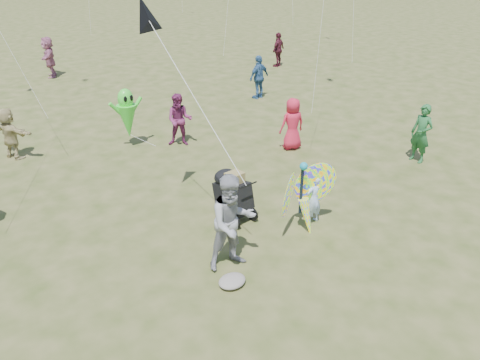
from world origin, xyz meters
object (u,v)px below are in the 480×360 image
at_px(child_girl, 314,199).
at_px(crowd_f, 421,134).
at_px(crowd_a, 292,124).
at_px(crowd_h, 278,50).
at_px(crowd_d, 10,133).
at_px(butterfly_kite, 304,198).
at_px(jogging_stroller, 232,192).
at_px(alien_kite, 127,115).
at_px(crowd_e, 180,120).
at_px(crowd_j, 49,57).
at_px(crowd_c, 259,77).
at_px(adult_man, 232,222).

xyz_separation_m(child_girl, crowd_f, (4.53, 0.32, 0.23)).
height_order(crowd_a, crowd_h, crowd_h).
bearing_deg(child_girl, crowd_f, -174.52).
relative_size(crowd_d, butterfly_kite, 0.82).
height_order(jogging_stroller, alien_kite, alien_kite).
relative_size(crowd_d, alien_kite, 0.82).
height_order(child_girl, crowd_e, crowd_e).
bearing_deg(crowd_h, child_girl, 32.33).
distance_m(child_girl, crowd_e, 5.39).
bearing_deg(crowd_h, jogging_stroller, 25.38).
relative_size(crowd_h, crowd_j, 0.92).
height_order(crowd_d, crowd_f, crowd_f).
xyz_separation_m(child_girl, jogging_stroller, (-1.17, 1.25, 0.05)).
xyz_separation_m(crowd_d, crowd_h, (13.08, 3.18, 0.08)).
distance_m(crowd_c, crowd_f, 7.11).
bearing_deg(crowd_d, crowd_f, -152.40).
height_order(crowd_c, crowd_h, crowd_c).
distance_m(crowd_e, butterfly_kite, 5.50).
height_order(crowd_j, alien_kite, alien_kite).
bearing_deg(adult_man, crowd_j, 94.55).
bearing_deg(alien_kite, jogging_stroller, -91.93).
bearing_deg(crowd_d, crowd_h, -97.92).
relative_size(child_girl, jogging_stroller, 1.03).
xyz_separation_m(adult_man, butterfly_kite, (1.82, -0.01, -0.14)).
relative_size(crowd_c, butterfly_kite, 0.93).
distance_m(child_girl, alien_kite, 6.24).
bearing_deg(crowd_c, butterfly_kite, 47.98).
relative_size(crowd_j, butterfly_kite, 0.99).
height_order(crowd_d, jogging_stroller, crowd_d).
height_order(butterfly_kite, alien_kite, alien_kite).
xyz_separation_m(child_girl, crowd_c, (5.09, 7.40, 0.25)).
xyz_separation_m(adult_man, alien_kite, (1.22, 6.22, 0.06)).
bearing_deg(crowd_f, jogging_stroller, -96.46).
xyz_separation_m(child_girl, crowd_h, (9.27, 10.70, 0.23)).
xyz_separation_m(crowd_c, crowd_e, (-4.86, -2.02, -0.04)).
xyz_separation_m(butterfly_kite, alien_kite, (-0.60, 6.23, 0.20)).
bearing_deg(crowd_d, crowd_a, -146.29).
distance_m(adult_man, jogging_stroller, 1.72).
bearing_deg(crowd_d, crowd_j, -47.65).
distance_m(crowd_h, alien_kite, 11.24).
distance_m(adult_man, crowd_j, 15.96).
height_order(crowd_a, alien_kite, alien_kite).
bearing_deg(crowd_f, alien_kite, -133.64).
height_order(crowd_j, butterfly_kite, crowd_j).
relative_size(child_girl, crowd_a, 0.75).
height_order(crowd_d, crowd_j, crowd_j).
bearing_deg(jogging_stroller, crowd_c, 43.01).
bearing_deg(crowd_a, jogging_stroller, 43.34).
height_order(jogging_stroller, butterfly_kite, butterfly_kite).
relative_size(adult_man, crowd_e, 1.19).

